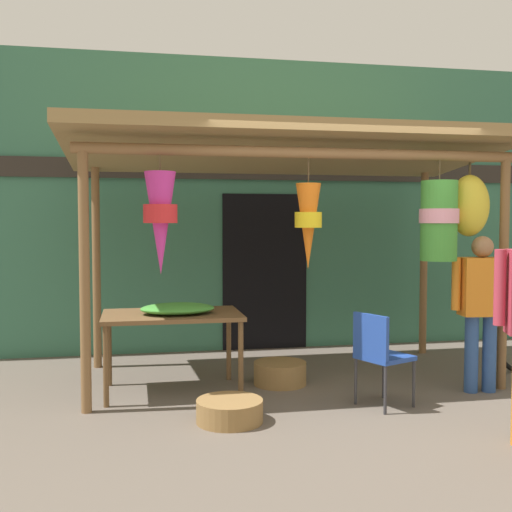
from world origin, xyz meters
name	(u,v)px	position (x,y,z in m)	size (l,w,h in m)	color
ground_plane	(339,397)	(0.00, 0.00, 0.00)	(30.00, 30.00, 0.00)	#60564C
shop_facade	(279,206)	(0.00, 2.43, 1.85)	(10.44, 0.29, 3.71)	#387056
market_stall_canopy	(299,168)	(-0.22, 0.65, 2.20)	(4.46, 2.19, 2.56)	brown
display_table	(172,321)	(-1.53, 0.47, 0.69)	(1.31, 0.84, 0.77)	brown
flower_heap_on_table	(179,309)	(-1.46, 0.40, 0.82)	(0.70, 0.49, 0.10)	green
folding_chair	(379,351)	(0.24, -0.38, 0.50)	(0.53, 0.53, 0.84)	#2347A8
wicker_basket_by_table	(280,373)	(-0.44, 0.55, 0.11)	(0.53, 0.53, 0.23)	olive
wicker_basket_spare	(230,411)	(-1.12, -0.52, 0.09)	(0.55, 0.55, 0.19)	olive
vendor_in_orange	(481,301)	(1.39, -0.10, 0.88)	(0.59, 0.26, 1.51)	#2D5193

